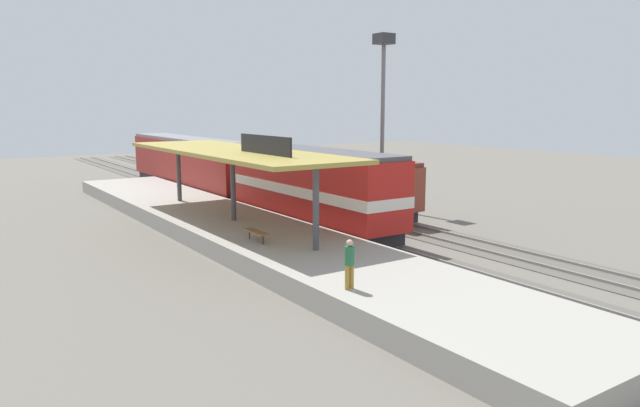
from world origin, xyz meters
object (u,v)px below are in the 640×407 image
(passenger_carriage_single, at_px, (190,163))
(freight_car, at_px, (345,183))
(locomotive, at_px, (309,187))
(person_waiting, at_px, (350,262))
(light_mast, at_px, (383,84))
(platform_bench, at_px, (256,232))

(passenger_carriage_single, relative_size, freight_car, 1.67)
(passenger_carriage_single, bearing_deg, locomotive, -90.00)
(passenger_carriage_single, relative_size, person_waiting, 11.70)
(locomotive, bearing_deg, passenger_carriage_single, 90.00)
(locomotive, height_order, freight_car, locomotive)
(light_mast, bearing_deg, passenger_carriage_single, 117.24)
(freight_car, xyz_separation_m, person_waiting, (-11.28, -15.52, -0.12))
(freight_car, bearing_deg, platform_bench, -144.43)
(locomotive, height_order, light_mast, light_mast)
(platform_bench, bearing_deg, locomotive, 39.11)
(platform_bench, distance_m, light_mast, 17.32)
(freight_car, bearing_deg, person_waiting, -126.00)
(locomotive, distance_m, passenger_carriage_single, 18.00)
(person_waiting, bearing_deg, platform_bench, 85.12)
(platform_bench, bearing_deg, light_mast, 29.25)
(locomotive, xyz_separation_m, freight_car, (4.60, 2.70, -0.44))
(platform_bench, height_order, freight_car, freight_car)
(freight_car, distance_m, light_mast, 7.18)
(passenger_carriage_single, distance_m, person_waiting, 31.54)
(locomotive, distance_m, person_waiting, 14.47)
(platform_bench, relative_size, locomotive, 0.12)
(locomotive, relative_size, person_waiting, 8.44)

